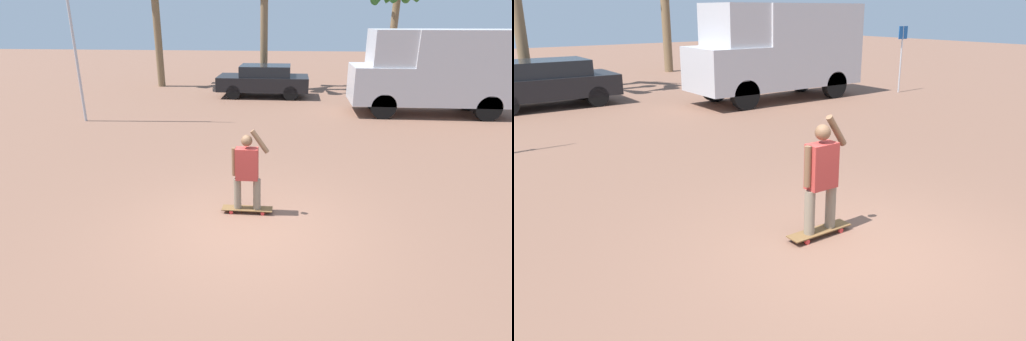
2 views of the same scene
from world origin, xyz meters
The scene contains 6 objects.
ground_plane centered at (0.00, 0.00, 0.00)m, with size 80.00×80.00×0.00m, color brown.
skateboard centered at (-0.11, 0.63, 0.07)m, with size 0.95×0.24×0.09m.
person_skateboarder centered at (-0.12, 0.63, 0.89)m, with size 0.68×0.22×1.54m.
camper_van centered at (5.93, 9.48, 1.68)m, with size 5.87×2.09×3.08m.
parked_car_black centered at (-0.69, 12.57, 0.76)m, with size 4.14×1.91×1.43m.
street_sign centered at (10.33, 8.06, 1.50)m, with size 0.44×0.06×2.33m.
Camera 2 is at (-4.23, -3.88, 2.88)m, focal length 35.00 mm.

